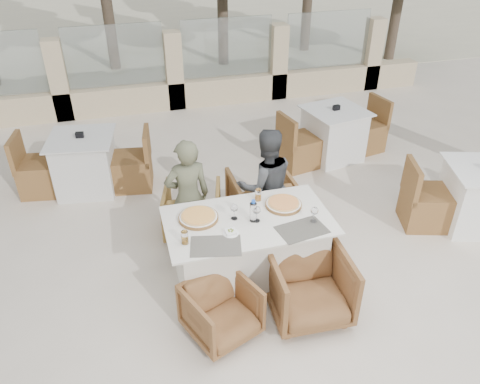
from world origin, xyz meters
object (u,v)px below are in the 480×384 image
object	(u,v)px
olive_dish	(231,232)
bg_table_b	(333,134)
armchair_far_right	(261,199)
diner_left	(188,197)
armchair_near_right	(309,285)
bg_table_c	(479,197)
armchair_far_left	(193,210)
bg_table_a	(85,164)
wine_glass_centre	(234,211)
wine_glass_corner	(314,214)
pizza_right	(283,204)
beer_glass_left	(185,237)
diner_right	(266,186)
wine_glass_near	(257,213)
armchair_near_left	(221,311)
pizza_left	(198,217)
dining_table	(248,251)
beer_glass_right	(258,195)
water_bottle	(253,211)

from	to	relation	value
olive_dish	bg_table_b	distance (m)	3.31
armchair_far_right	diner_left	size ratio (longest dim) A/B	0.54
armchair_near_right	diner_left	world-z (taller)	diner_left
armchair_far_right	bg_table_c	distance (m)	2.57
armchair_far_left	bg_table_a	size ratio (longest dim) A/B	0.40
wine_glass_centre	armchair_far_left	bearing A→B (deg)	105.72
wine_glass_centre	wine_glass_corner	distance (m)	0.76
pizza_right	wine_glass_corner	world-z (taller)	wine_glass_corner
bg_table_a	armchair_far_right	bearing A→B (deg)	-25.25
wine_glass_centre	beer_glass_left	bearing A→B (deg)	-154.68
armchair_far_left	diner_right	distance (m)	0.92
wine_glass_near	olive_dish	distance (m)	0.32
armchair_near_left	armchair_near_right	xyz separation A→B (m)	(0.84, 0.02, 0.07)
wine_glass_near	armchair_near_right	distance (m)	0.83
wine_glass_corner	armchair_near_left	xyz separation A→B (m)	(-1.01, -0.40, -0.59)
wine_glass_centre	bg_table_c	distance (m)	3.07
pizza_left	wine_glass_corner	world-z (taller)	wine_glass_corner
pizza_right	wine_glass_corner	xyz separation A→B (m)	(0.18, -0.33, 0.07)
pizza_right	wine_glass_centre	world-z (taller)	wine_glass_centre
armchair_far_left	armchair_near_right	size ratio (longest dim) A/B	0.89
armchair_near_left	bg_table_c	bearing A→B (deg)	-8.19
dining_table	beer_glass_right	size ratio (longest dim) A/B	12.73
beer_glass_right	bg_table_b	xyz separation A→B (m)	(1.80, 1.97, -0.45)
water_bottle	wine_glass_corner	bearing A→B (deg)	-16.97
armchair_near_left	diner_right	bearing A→B (deg)	35.45
pizza_right	bg_table_b	distance (m)	2.69
armchair_near_right	beer_glass_left	bearing A→B (deg)	163.03
armchair_far_left	bg_table_a	world-z (taller)	bg_table_a
beer_glass_right	dining_table	bearing A→B (deg)	-122.43
wine_glass_near	wine_glass_corner	xyz separation A→B (m)	(0.52, -0.15, 0.00)
armchair_far_right	pizza_left	bearing A→B (deg)	41.59
armchair_far_right	bg_table_b	world-z (taller)	bg_table_b
water_bottle	armchair_near_right	size ratio (longest dim) A/B	0.31
bg_table_a	bg_table_b	bearing A→B (deg)	7.97
wine_glass_corner	bg_table_b	bearing A→B (deg)	60.39
dining_table	beer_glass_right	world-z (taller)	beer_glass_right
wine_glass_corner	beer_glass_right	distance (m)	0.64
pizza_right	wine_glass_near	size ratio (longest dim) A/B	1.98
water_bottle	bg_table_a	world-z (taller)	water_bottle
dining_table	bg_table_c	distance (m)	2.91
beer_glass_left	pizza_left	bearing A→B (deg)	60.56
dining_table	armchair_near_left	xyz separation A→B (m)	(-0.42, -0.60, -0.12)
wine_glass_near	diner_left	bearing A→B (deg)	126.06
wine_glass_near	bg_table_b	world-z (taller)	wine_glass_near
pizza_right	armchair_far_right	bearing A→B (deg)	87.58
wine_glass_centre	armchair_near_left	size ratio (longest dim) A/B	0.31
diner_left	bg_table_a	distance (m)	1.98
armchair_near_left	wine_glass_centre	bearing A→B (deg)	43.58
wine_glass_corner	armchair_near_left	distance (m)	1.24
pizza_left	diner_left	size ratio (longest dim) A/B	0.28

